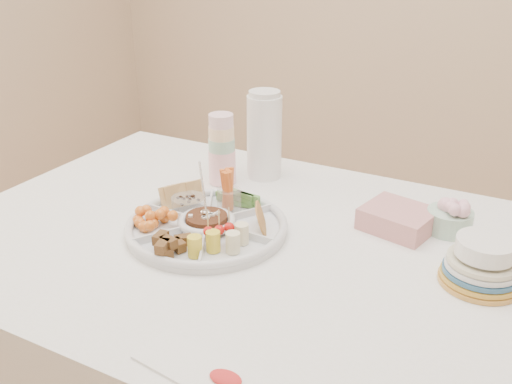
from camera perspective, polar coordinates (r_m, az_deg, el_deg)
The scene contains 15 objects.
dining_table at distance 1.56m, azimuth 0.37°, elevation -17.12°, with size 1.52×1.02×0.76m, color white.
party_tray at distance 1.37m, azimuth -4.94°, elevation -3.22°, with size 0.38×0.38×0.04m, color silver.
bean_dip at distance 1.36m, azimuth -4.95°, elevation -2.94°, with size 0.10×0.10×0.04m, color #5B301D.
tortillas at distance 1.35m, azimuth 0.53°, elevation -2.43°, with size 0.09×0.09×0.06m, color brown, non-canonical shape.
carrot_cucumber at distance 1.45m, azimuth -2.06°, elevation 0.30°, with size 0.12×0.12×0.11m, color orange, non-canonical shape.
pita_raisins at distance 1.46m, azimuth -7.14°, elevation -0.40°, with size 0.12×0.12×0.07m, color #DEBB5B, non-canonical shape.
cherries at distance 1.38m, azimuth -10.36°, elevation -2.67°, with size 0.12×0.12×0.05m, color orange, non-canonical shape.
granola_chunks at distance 1.27m, azimuth -8.32°, elevation -5.02°, with size 0.10×0.10×0.04m, color #4B3A22, non-canonical shape.
banana_tomato at distance 1.25m, azimuth -2.45°, elevation -4.16°, with size 0.10×0.10×0.09m, color #D8CE5A, non-canonical shape.
cup_stack at distance 1.61m, azimuth -3.45°, elevation 4.45°, with size 0.08×0.08×0.21m, color #B9BBB8.
thermos at distance 1.64m, azimuth 0.83°, elevation 5.82°, with size 0.10×0.10×0.26m, color white.
flower_bowl at distance 1.44m, azimuth 18.83°, elevation -2.28°, with size 0.11×0.11×0.08m, color #9EC9B6.
napkin_stack at distance 1.42m, azimuth 14.06°, elevation -2.62°, with size 0.16×0.14×0.05m, color tan.
plate_stack at distance 1.25m, azimuth 21.74°, elevation -6.41°, with size 0.17×0.17×0.11m, color yellow.
placemat at distance 0.97m, azimuth -4.64°, elevation -17.75°, with size 0.27×0.09×0.01m, color white.
Camera 1 is at (0.54, -1.03, 1.41)m, focal length 40.00 mm.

